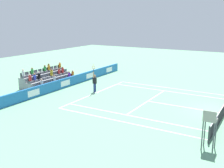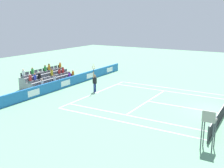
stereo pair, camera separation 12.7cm
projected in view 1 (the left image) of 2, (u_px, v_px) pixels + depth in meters
The scene contains 13 objects.
line_baseline at pixel (96, 93), 26.99m from camera, with size 10.97×0.10×0.01m, color white.
line_service at pixel (148, 101), 24.28m from camera, with size 8.23×0.10×0.01m, color white.
line_centre_service at pixel (184, 107), 22.70m from camera, with size 0.10×6.40×0.01m, color white.
line_singles_sideline_left at pixel (132, 116), 20.61m from camera, with size 0.10×11.89×0.01m, color white.
line_singles_sideline_right at pixel (168, 91), 27.50m from camera, with size 0.10×11.89×0.01m, color white.
line_doubles_sideline_left at pixel (123, 122), 19.47m from camera, with size 0.10×11.89×0.01m, color white.
line_doubles_sideline_right at pixel (173, 88), 28.65m from camera, with size 0.10×11.89×0.01m, color white.
line_centre_mark at pixel (97, 93), 26.94m from camera, with size 0.10×0.20×0.01m, color white.
sponsor_barrier at pixel (65, 83), 28.84m from camera, with size 22.32×0.22×1.02m.
tennis_player at pixel (95, 83), 26.92m from camera, with size 0.53×0.39×2.85m.
umpire_chair at pixel (210, 124), 15.04m from camera, with size 0.70×0.70×2.34m.
stadium_stand at pixel (48, 80), 29.96m from camera, with size 6.20×2.85×2.20m.
loose_tennis_ball at pixel (181, 107), 22.58m from camera, with size 0.07×0.07×0.07m, color #D1E533.
Camera 1 is at (21.63, 2.67, 7.21)m, focal length 44.02 mm.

